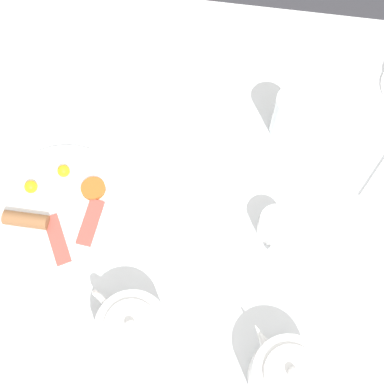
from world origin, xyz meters
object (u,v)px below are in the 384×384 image
Objects in this scene: fork_by_plate at (221,72)px; spoon_for_tea at (185,138)px; breakfast_plate at (60,206)px; knife_by_plate at (63,65)px; creamer_jug at (275,226)px; teapot_near at (288,376)px; water_glass_tall at (290,115)px; teapot_far at (133,330)px.

fork_by_plate and spoon_for_tea have the same top height.
breakfast_plate is 1.54× the size of knife_by_plate.
creamer_jug reaches higher than spoon_for_tea.
teapot_near reaches higher than breakfast_plate.
breakfast_plate is 1.84× the size of spoon_for_tea.
teapot_near is 1.86× the size of creamer_jug.
teapot_near is at bearing 16.63° from fork_by_plate.
spoon_for_tea is (0.05, -0.21, -0.05)m from water_glass_tall.
spoon_for_tea is at bearing -17.20° from fork_by_plate.
breakfast_plate is 2.40× the size of water_glass_tall.
water_glass_tall reaches higher than breakfast_plate.
spoon_for_tea is at bearing -131.85° from creamer_jug.
creamer_jug is at bearing -32.69° from teapot_near.
teapot_far is at bearing 25.88° from knife_by_plate.
knife_by_plate is (0.03, -0.35, -0.00)m from fork_by_plate.
spoon_for_tea is at bearing 120.02° from teapot_far.
teapot_far is at bearing -27.28° from water_glass_tall.
creamer_jug is 0.39m from fork_by_plate.
water_glass_tall reaches higher than knife_by_plate.
breakfast_plate reaches higher than spoon_for_tea.
teapot_far is 2.02× the size of creamer_jug.
knife_by_plate is at bearing -84.86° from fork_by_plate.
breakfast_plate is 0.46m from fork_by_plate.
teapot_far is 1.07× the size of fork_by_plate.
creamer_jug is at bearing 91.51° from breakfast_plate.
teapot_near is 0.51m from spoon_for_tea.
teapot_far reaches higher than creamer_jug.
knife_by_plate is at bearing -115.83° from spoon_for_tea.
knife_by_plate is at bearing -167.06° from breakfast_plate.
creamer_jug is (-0.27, -0.04, -0.02)m from teapot_near.
water_glass_tall is at bearing 96.85° from teapot_far.
teapot_near is 0.99× the size of fork_by_plate.
water_glass_tall is 0.64× the size of knife_by_plate.
water_glass_tall reaches higher than teapot_far.
teapot_far is 1.01× the size of knife_by_plate.
fork_by_plate is (-0.37, 0.28, -0.01)m from breakfast_plate.
water_glass_tall is at bearing 51.10° from fork_by_plate.
teapot_far is 1.57× the size of water_glass_tall.
breakfast_plate reaches higher than fork_by_plate.
teapot_near reaches higher than knife_by_plate.
water_glass_tall is at bearing 79.65° from knife_by_plate.
breakfast_plate is 1.66× the size of teapot_near.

